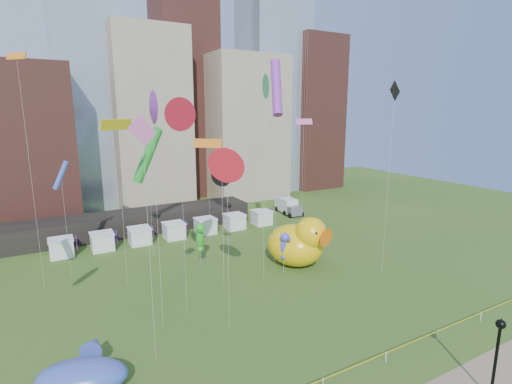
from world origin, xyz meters
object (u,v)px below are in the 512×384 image
small_duck (305,244)px  seahorse_green (200,235)px  whale_inflatable (83,375)px  box_truck (288,206)px  seahorse_purple (284,244)px  big_duck (298,243)px  lamppost (497,350)px

small_duck → seahorse_green: seahorse_green is taller
whale_inflatable → box_truck: size_ratio=1.10×
seahorse_green → seahorse_purple: (7.72, -6.76, -0.33)m
big_duck → whale_inflatable: big_duck is taller
lamppost → box_truck: lamppost is taller
whale_inflatable → lamppost: (23.20, -13.81, 2.34)m
big_duck → seahorse_green: (-10.29, 5.91, 0.87)m
seahorse_green → big_duck: bearing=-34.1°
small_duck → lamppost: (-4.69, -26.73, 1.99)m
big_duck → whale_inflatable: bearing=-176.5°
whale_inflatable → box_truck: 49.65m
whale_inflatable → lamppost: bearing=-10.1°
small_duck → box_truck: bearing=63.0°
seahorse_green → box_truck: size_ratio=0.79×
seahorse_green → box_truck: 27.87m
seahorse_purple → lamppost: 23.67m
whale_inflatable → big_duck: bearing=43.8°
seahorse_green → lamppost: size_ratio=0.93×
big_duck → small_duck: big_duck is taller
big_duck → seahorse_green: 11.90m
box_truck → small_duck: bearing=-111.7°
seahorse_purple → lamppost: lamppost is taller
seahorse_green → small_duck: bearing=-20.0°
seahorse_purple → box_truck: 27.08m
lamppost → small_duck: bearing=80.1°
seahorse_purple → small_duck: bearing=23.6°
seahorse_purple → box_truck: bearing=49.0°
box_truck → seahorse_green: bearing=-140.3°
big_duck → box_truck: size_ratio=1.35×
big_duck → lamppost: big_duck is taller
small_duck → seahorse_purple: seahorse_purple is taller
small_duck → seahorse_purple: size_ratio=0.90×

